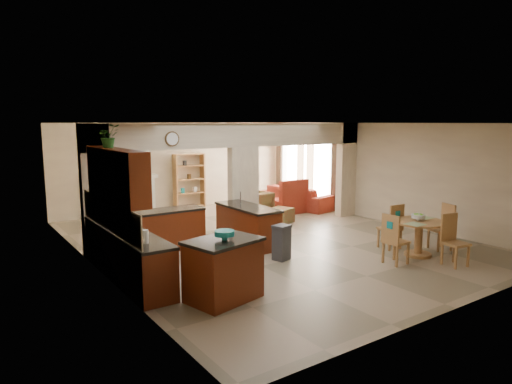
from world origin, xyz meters
TOP-DOWN VIEW (x-y plane):
  - floor at (0.00, 0.00)m, footprint 10.00×10.00m
  - ceiling at (0.00, 0.00)m, footprint 10.00×10.00m
  - wall_back at (0.00, 5.00)m, footprint 8.00×0.00m
  - wall_front at (0.00, -5.00)m, footprint 8.00×0.00m
  - wall_left at (-4.00, 0.00)m, footprint 0.00×10.00m
  - wall_right at (4.00, 0.00)m, footprint 0.00×10.00m
  - partition_left_pier at (-3.70, 1.00)m, footprint 0.60×0.25m
  - partition_center_pier at (0.00, 1.00)m, footprint 0.80×0.25m
  - partition_right_pier at (3.70, 1.00)m, footprint 0.60×0.25m
  - partition_header at (0.00, 1.00)m, footprint 8.00×0.25m
  - kitchen_counter at (-3.26, -0.25)m, footprint 2.52×3.29m
  - upper_cabinets at (-3.82, -0.80)m, footprint 0.35×2.40m
  - peninsula at (-0.60, -0.11)m, footprint 0.70×1.85m
  - wall_clock at (-2.00, 0.85)m, footprint 0.34×0.03m
  - rug at (1.20, 2.10)m, footprint 1.60×1.30m
  - fireplace at (-1.60, 4.83)m, footprint 1.60×0.35m
  - shelving_unit at (0.35, 4.82)m, footprint 1.00×0.32m
  - window_a at (3.97, 2.30)m, footprint 0.02×0.90m
  - window_b at (3.97, 4.00)m, footprint 0.02×0.90m
  - glazed_door at (3.97, 3.15)m, footprint 0.02×0.70m
  - drape_a_left at (3.93, 1.70)m, footprint 0.10×0.28m
  - drape_a_right at (3.93, 2.90)m, footprint 0.10×0.28m
  - drape_b_left at (3.93, 3.40)m, footprint 0.10×0.28m
  - drape_b_right at (3.93, 4.60)m, footprint 0.10×0.28m
  - ceiling_fan at (1.50, 3.00)m, footprint 1.00×1.00m
  - kitchen_island at (-2.76, -2.66)m, footprint 1.30×1.06m
  - teal_bowl at (-2.75, -2.69)m, footprint 0.32×0.32m
  - trash_can at (-0.68, -1.49)m, footprint 0.38×0.35m
  - dining_table at (1.89, -2.92)m, footprint 1.11×1.11m
  - fruit_bowl at (1.90, -2.88)m, footprint 0.28×0.28m
  - sofa at (3.30, 2.79)m, footprint 2.62×1.43m
  - chaise at (2.53, 2.37)m, footprint 1.08×0.90m
  - armchair at (1.28, 2.33)m, footprint 0.89×0.92m
  - ottoman at (1.48, 1.32)m, footprint 0.72×0.72m
  - plant at (-3.82, -0.47)m, footprint 0.41×0.37m
  - chair_north at (1.86, -2.26)m, footprint 0.45×0.45m
  - chair_east at (2.80, -2.91)m, footprint 0.53×0.53m
  - chair_south at (1.92, -3.68)m, footprint 0.48×0.48m
  - chair_west at (0.97, -3.00)m, footprint 0.43×0.42m

SIDE VIEW (x-z plane):
  - floor at x=0.00m, z-range 0.00..0.00m
  - rug at x=1.20m, z-range 0.00..0.01m
  - ottoman at x=1.48m, z-range 0.00..0.41m
  - chaise at x=2.53m, z-range 0.00..0.42m
  - trash_can at x=-0.68m, z-range 0.00..0.68m
  - sofa at x=3.30m, z-range 0.00..0.72m
  - armchair at x=1.28m, z-range 0.00..0.78m
  - peninsula at x=-0.60m, z-range 0.00..0.91m
  - kitchen_counter at x=-3.26m, z-range -0.27..1.20m
  - kitchen_island at x=-2.76m, z-range 0.00..1.00m
  - dining_table at x=1.89m, z-range 0.13..0.88m
  - chair_north at x=1.86m, z-range 0.04..1.07m
  - chair_east at x=2.80m, z-range 0.04..1.07m
  - chair_south at x=1.92m, z-range 0.04..1.07m
  - chair_west at x=0.97m, z-range 0.04..1.07m
  - fireplace at x=-1.60m, z-range 0.01..1.21m
  - fruit_bowl at x=1.90m, z-range 0.76..0.91m
  - shelving_unit at x=0.35m, z-range 0.00..1.80m
  - glazed_door at x=3.97m, z-range 0.00..2.10m
  - teal_bowl at x=-2.75m, z-range 0.99..1.14m
  - partition_center_pier at x=0.00m, z-range 0.00..2.20m
  - drape_a_left at x=3.93m, z-range 0.05..2.35m
  - drape_a_right at x=3.93m, z-range 0.05..2.35m
  - drape_b_left at x=3.93m, z-range 0.05..2.35m
  - drape_b_right at x=3.93m, z-range 0.05..2.35m
  - window_a at x=3.97m, z-range 0.25..2.15m
  - window_b at x=3.97m, z-range 0.25..2.15m
  - partition_left_pier at x=-3.70m, z-range 0.00..2.80m
  - partition_right_pier at x=3.70m, z-range 0.00..2.80m
  - wall_back at x=0.00m, z-range -2.60..5.40m
  - wall_front at x=0.00m, z-range -2.60..5.40m
  - wall_left at x=-4.00m, z-range -3.60..6.40m
  - wall_right at x=4.00m, z-range -3.60..6.40m
  - upper_cabinets at x=-3.82m, z-range 1.47..2.37m
  - wall_clock at x=-2.00m, z-range 2.28..2.62m
  - partition_header at x=0.00m, z-range 2.20..2.80m
  - ceiling_fan at x=1.50m, z-range 2.51..2.61m
  - plant at x=-3.82m, z-range 2.37..2.79m
  - ceiling at x=0.00m, z-range 2.80..2.80m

